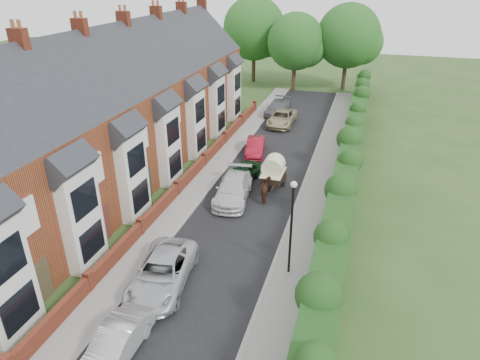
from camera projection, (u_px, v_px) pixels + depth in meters
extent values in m
plane|color=#2D4C1E|center=(195.00, 314.00, 18.90)|extent=(140.00, 140.00, 0.00)
cube|color=black|center=(251.00, 198.00, 28.47)|extent=(6.00, 58.00, 0.02)
cube|color=gray|center=(312.00, 206.00, 27.38)|extent=(2.20, 58.00, 0.12)
cube|color=gray|center=(197.00, 190.00, 29.44)|extent=(1.70, 58.00, 0.12)
cube|color=#999993|center=(296.00, 204.00, 27.65)|extent=(0.18, 58.00, 0.13)
cube|color=#999993|center=(208.00, 191.00, 29.23)|extent=(0.18, 58.00, 0.13)
cube|color=black|center=(343.00, 194.00, 26.39)|extent=(1.50, 58.00, 2.50)
cube|color=#9A4927|center=(98.00, 141.00, 28.89)|extent=(8.00, 40.00, 6.50)
cube|color=#24262B|center=(90.00, 94.00, 27.45)|extent=(8.00, 40.20, 8.00)
cube|color=white|center=(5.00, 284.00, 16.81)|extent=(0.70, 2.40, 5.20)
cube|color=black|center=(20.00, 309.00, 17.25)|extent=(0.06, 1.80, 1.60)
cube|color=black|center=(6.00, 260.00, 16.18)|extent=(0.06, 1.80, 1.60)
cube|color=#3F2D2D|center=(43.00, 280.00, 19.38)|extent=(0.08, 0.90, 2.10)
cube|color=white|center=(25.00, 218.00, 17.81)|extent=(0.12, 1.20, 1.60)
cube|color=white|center=(82.00, 220.00, 21.10)|extent=(0.70, 2.40, 5.20)
cube|color=black|center=(92.00, 241.00, 21.54)|extent=(0.06, 1.80, 1.60)
cube|color=black|center=(85.00, 199.00, 20.47)|extent=(0.06, 1.80, 1.60)
cube|color=#24262B|center=(69.00, 164.00, 19.81)|extent=(1.70, 2.60, 1.70)
cube|color=#3F2D2D|center=(105.00, 224.00, 23.67)|extent=(0.08, 0.90, 2.10)
cube|color=white|center=(95.00, 170.00, 22.10)|extent=(0.12, 1.20, 1.60)
cube|color=white|center=(133.00, 177.00, 25.39)|extent=(0.70, 2.40, 5.20)
cube|color=black|center=(141.00, 196.00, 25.83)|extent=(0.06, 1.80, 1.60)
cube|color=black|center=(137.00, 160.00, 24.77)|extent=(0.06, 1.80, 1.60)
cube|color=#24262B|center=(125.00, 129.00, 24.10)|extent=(1.70, 2.60, 1.70)
cube|color=#3F2D2D|center=(148.00, 185.00, 27.96)|extent=(0.08, 0.90, 2.10)
cube|color=white|center=(142.00, 137.00, 26.39)|extent=(0.12, 1.20, 1.60)
cube|color=white|center=(169.00, 147.00, 29.68)|extent=(0.70, 2.40, 5.20)
cube|color=black|center=(175.00, 164.00, 30.12)|extent=(0.06, 1.80, 1.60)
cube|color=black|center=(173.00, 131.00, 29.06)|extent=(0.06, 1.80, 1.60)
cube|color=#24262B|center=(164.00, 105.00, 28.39)|extent=(1.70, 2.60, 1.70)
cube|color=#3F2D2D|center=(179.00, 156.00, 32.25)|extent=(0.08, 0.90, 2.10)
cube|color=white|center=(176.00, 114.00, 30.68)|extent=(0.12, 1.20, 1.60)
cube|color=white|center=(196.00, 125.00, 33.98)|extent=(0.70, 2.40, 5.20)
cube|color=black|center=(201.00, 139.00, 34.41)|extent=(0.06, 1.80, 1.60)
cube|color=black|center=(200.00, 111.00, 33.35)|extent=(0.06, 1.80, 1.60)
cube|color=#24262B|center=(193.00, 87.00, 32.69)|extent=(1.70, 2.60, 1.70)
cube|color=#3F2D2D|center=(203.00, 134.00, 36.55)|extent=(0.08, 0.90, 2.10)
cube|color=white|center=(201.00, 96.00, 34.97)|extent=(0.12, 1.20, 1.60)
cube|color=white|center=(217.00, 107.00, 38.27)|extent=(0.70, 2.40, 5.20)
cube|color=black|center=(222.00, 120.00, 38.70)|extent=(0.06, 1.80, 1.60)
cube|color=black|center=(221.00, 94.00, 37.64)|extent=(0.06, 1.80, 1.60)
cube|color=#24262B|center=(215.00, 74.00, 36.98)|extent=(1.70, 2.60, 1.70)
cube|color=#3F2D2D|center=(222.00, 117.00, 40.84)|extent=(0.08, 0.90, 2.10)
cube|color=white|center=(221.00, 82.00, 39.27)|extent=(0.12, 1.20, 1.60)
cube|color=white|center=(234.00, 93.00, 42.56)|extent=(0.70, 2.40, 5.20)
cube|color=black|center=(238.00, 105.00, 43.00)|extent=(0.06, 1.80, 1.60)
cube|color=black|center=(238.00, 82.00, 41.93)|extent=(0.06, 1.80, 1.60)
cube|color=#24262B|center=(233.00, 63.00, 41.27)|extent=(1.70, 2.60, 1.70)
cube|color=#3F2D2D|center=(237.00, 103.00, 45.13)|extent=(0.08, 0.90, 2.10)
cube|color=white|center=(237.00, 71.00, 43.56)|extent=(0.12, 1.20, 1.60)
cube|color=maroon|center=(20.00, 45.00, 21.48)|extent=(0.90, 0.50, 1.60)
cylinder|color=brown|center=(12.00, 25.00, 21.11)|extent=(0.20, 0.20, 0.50)
cylinder|color=brown|center=(19.00, 25.00, 21.01)|extent=(0.20, 0.20, 0.50)
cube|color=maroon|center=(81.00, 32.00, 25.77)|extent=(0.90, 0.50, 1.60)
cylinder|color=brown|center=(75.00, 15.00, 25.40)|extent=(0.20, 0.20, 0.50)
cylinder|color=brown|center=(81.00, 15.00, 25.30)|extent=(0.20, 0.20, 0.50)
cube|color=maroon|center=(124.00, 23.00, 30.06)|extent=(0.90, 0.50, 1.60)
cylinder|color=brown|center=(120.00, 9.00, 29.69)|extent=(0.20, 0.20, 0.50)
cylinder|color=brown|center=(125.00, 9.00, 29.59)|extent=(0.20, 0.20, 0.50)
cube|color=maroon|center=(156.00, 16.00, 34.35)|extent=(0.90, 0.50, 1.60)
cylinder|color=brown|center=(153.00, 4.00, 33.98)|extent=(0.20, 0.20, 0.50)
cylinder|color=brown|center=(158.00, 4.00, 33.88)|extent=(0.20, 0.20, 0.50)
cube|color=maroon|center=(182.00, 11.00, 38.64)|extent=(0.90, 0.50, 1.60)
cylinder|color=brown|center=(179.00, 0.00, 38.28)|extent=(0.20, 0.20, 0.50)
cylinder|color=brown|center=(183.00, 0.00, 38.17)|extent=(0.20, 0.20, 0.50)
cube|color=maroon|center=(202.00, 7.00, 42.94)|extent=(0.90, 0.50, 1.60)
cube|color=maroon|center=(54.00, 321.00, 17.94)|extent=(0.30, 4.70, 0.90)
cube|color=maroon|center=(118.00, 253.00, 22.23)|extent=(0.30, 4.70, 0.90)
cube|color=maroon|center=(161.00, 207.00, 26.52)|extent=(0.30, 4.70, 0.90)
cube|color=maroon|center=(192.00, 174.00, 30.82)|extent=(0.30, 4.70, 0.90)
cube|color=maroon|center=(215.00, 149.00, 35.11)|extent=(0.30, 4.70, 0.90)
cube|color=maroon|center=(233.00, 129.00, 39.40)|extent=(0.30, 4.70, 0.90)
cube|color=maroon|center=(248.00, 114.00, 43.69)|extent=(0.30, 4.70, 0.90)
cube|color=maroon|center=(89.00, 282.00, 20.04)|extent=(0.35, 0.35, 1.10)
cube|color=maroon|center=(141.00, 226.00, 24.33)|extent=(0.35, 0.35, 1.10)
cube|color=maroon|center=(177.00, 188.00, 28.63)|extent=(0.35, 0.35, 1.10)
cube|color=maroon|center=(204.00, 159.00, 32.92)|extent=(0.35, 0.35, 1.10)
cube|color=maroon|center=(225.00, 137.00, 37.21)|extent=(0.35, 0.35, 1.10)
cube|color=maroon|center=(241.00, 120.00, 41.50)|extent=(0.35, 0.35, 1.10)
cube|color=maroon|center=(255.00, 106.00, 45.79)|extent=(0.35, 0.35, 1.10)
cylinder|color=black|center=(291.00, 233.00, 20.39)|extent=(0.12, 0.12, 4.80)
cylinder|color=black|center=(294.00, 187.00, 19.30)|extent=(0.20, 0.20, 0.10)
sphere|color=silver|center=(294.00, 185.00, 19.24)|extent=(0.32, 0.32, 0.32)
cylinder|color=#332316|center=(294.00, 71.00, 52.96)|extent=(0.50, 0.50, 4.75)
sphere|color=#1C551D|center=(296.00, 42.00, 51.40)|extent=(6.80, 6.80, 6.80)
sphere|color=#1C551D|center=(307.00, 47.00, 51.60)|extent=(4.76, 4.76, 4.76)
cylinder|color=#332316|center=(345.00, 69.00, 53.01)|extent=(0.50, 0.50, 5.25)
sphere|color=#1C551D|center=(348.00, 36.00, 51.29)|extent=(7.60, 7.60, 7.60)
sphere|color=#1C551D|center=(361.00, 43.00, 51.48)|extent=(5.32, 5.32, 5.32)
cylinder|color=#332316|center=(254.00, 61.00, 56.92)|extent=(0.50, 0.50, 5.50)
sphere|color=#1C551D|center=(254.00, 29.00, 55.12)|extent=(8.00, 8.00, 8.00)
sphere|color=#1C551D|center=(267.00, 35.00, 55.30)|extent=(5.60, 5.60, 5.60)
imported|color=#ACACB1|center=(116.00, 344.00, 16.58)|extent=(1.46, 4.02, 1.32)
imported|color=silver|center=(162.00, 272.00, 20.35)|extent=(3.12, 5.57, 1.47)
imported|color=silver|center=(233.00, 189.00, 28.08)|extent=(2.72, 5.38, 1.50)
imported|color=#0F3415|center=(242.00, 174.00, 30.28)|extent=(2.18, 4.14, 1.34)
imported|color=maroon|center=(255.00, 147.00, 35.03)|extent=(2.07, 4.14, 1.30)
imported|color=tan|center=(282.00, 118.00, 41.60)|extent=(2.38, 5.05, 1.40)
imported|color=#595B61|center=(278.00, 108.00, 44.50)|extent=(2.17, 5.11, 1.47)
imported|color=#432418|center=(267.00, 191.00, 27.91)|extent=(1.15, 1.85, 1.45)
cube|color=black|center=(273.00, 176.00, 29.40)|extent=(1.31, 2.18, 0.55)
cylinder|color=beige|center=(273.00, 166.00, 29.06)|extent=(1.42, 1.37, 1.42)
cube|color=beige|center=(273.00, 172.00, 29.28)|extent=(1.44, 2.24, 0.04)
cylinder|color=black|center=(265.00, 176.00, 30.34)|extent=(0.09, 0.98, 0.98)
cylinder|color=black|center=(285.00, 179.00, 29.97)|extent=(0.09, 0.98, 0.98)
cylinder|color=black|center=(263.00, 182.00, 28.44)|extent=(0.06, 1.97, 0.06)
cylinder|color=black|center=(275.00, 184.00, 28.24)|extent=(0.06, 1.97, 0.06)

